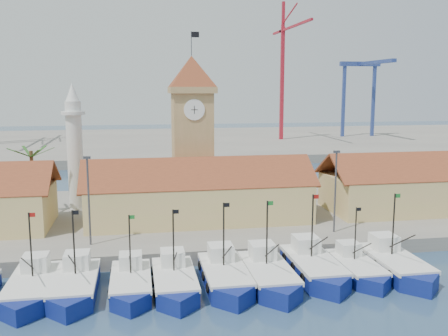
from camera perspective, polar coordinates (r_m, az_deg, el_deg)
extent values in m
plane|color=navy|center=(42.46, 0.57, -14.72)|extent=(400.00, 400.00, 0.00)
cube|color=gray|center=(64.69, -3.36, -5.58)|extent=(140.00, 32.00, 1.50)
cube|color=gray|center=(149.21, -7.23, 2.86)|extent=(240.00, 80.00, 2.00)
cube|color=navy|center=(45.57, -21.07, -12.95)|extent=(3.53, 7.99, 1.82)
cube|color=navy|center=(41.97, -22.12, -14.97)|extent=(3.53, 3.53, 1.82)
cube|color=silver|center=(45.25, -21.13, -11.88)|extent=(3.60, 8.21, 0.35)
cube|color=silver|center=(46.82, -20.72, -10.10)|extent=(2.12, 2.22, 1.41)
cylinder|color=black|center=(44.82, -21.22, -8.28)|extent=(0.14, 0.14, 5.65)
cube|color=#A5140F|center=(44.08, -21.09, -5.02)|extent=(0.50, 0.02, 0.35)
cube|color=navy|center=(44.93, -16.63, -13.03)|extent=(3.57, 8.07, 1.83)
cube|color=navy|center=(41.24, -17.28, -15.13)|extent=(3.57, 3.57, 1.83)
cube|color=silver|center=(44.59, -16.69, -11.94)|extent=(3.64, 8.29, 0.36)
cube|color=silver|center=(46.20, -16.45, -10.10)|extent=(2.14, 2.24, 1.43)
cylinder|color=black|center=(44.15, -16.78, -8.24)|extent=(0.14, 0.14, 5.71)
cube|color=black|center=(43.42, -16.61, -4.90)|extent=(0.51, 0.02, 0.36)
cube|color=navy|center=(44.37, -10.58, -13.14)|extent=(3.30, 7.46, 1.70)
cube|color=navy|center=(40.93, -10.62, -15.11)|extent=(3.30, 3.30, 1.70)
cube|color=silver|center=(44.05, -10.61, -12.12)|extent=(3.36, 7.67, 0.33)
cube|color=silver|center=(45.54, -10.62, -10.39)|extent=(1.98, 2.07, 1.32)
cylinder|color=black|center=(43.62, -10.71, -8.66)|extent=(0.13, 0.13, 5.27)
cube|color=#197226|center=(42.94, -10.49, -5.54)|extent=(0.47, 0.02, 0.33)
cube|color=navy|center=(44.19, -5.67, -13.07)|extent=(3.49, 7.89, 1.79)
cube|color=navy|center=(40.58, -5.23, -15.16)|extent=(3.48, 3.48, 1.79)
cube|color=silver|center=(43.86, -5.69, -11.99)|extent=(3.55, 8.11, 0.35)
cube|color=silver|center=(45.43, -5.90, -10.16)|extent=(2.09, 2.19, 1.39)
cylinder|color=black|center=(43.41, -5.80, -8.32)|extent=(0.14, 0.14, 5.58)
cube|color=black|center=(42.72, -5.52, -4.99)|extent=(0.50, 0.02, 0.35)
cube|color=navy|center=(44.95, 0.08, -12.60)|extent=(3.66, 8.27, 1.88)
cube|color=navy|center=(41.20, 1.13, -14.70)|extent=(3.66, 3.66, 1.88)
cube|color=silver|center=(44.61, 0.08, -11.48)|extent=(3.73, 8.50, 0.37)
cube|color=silver|center=(46.24, -0.37, -9.62)|extent=(2.19, 2.30, 1.46)
cylinder|color=black|center=(44.15, -0.04, -7.69)|extent=(0.15, 0.15, 5.85)
cube|color=black|center=(43.49, 0.30, -4.25)|extent=(0.52, 0.02, 0.37)
cube|color=navy|center=(45.41, 5.04, -12.40)|extent=(3.70, 8.37, 1.90)
cube|color=navy|center=(41.69, 6.58, -14.45)|extent=(3.70, 3.70, 1.90)
cube|color=silver|center=(45.07, 5.06, -11.27)|extent=(3.77, 8.60, 0.37)
cube|color=silver|center=(46.69, 4.40, -9.43)|extent=(2.22, 2.33, 1.48)
cylinder|color=black|center=(44.61, 4.93, -7.48)|extent=(0.15, 0.15, 5.92)
cube|color=#197226|center=(43.97, 5.31, -4.02)|extent=(0.53, 0.02, 0.37)
cube|color=navy|center=(47.66, 10.14, -11.43)|extent=(3.79, 8.57, 1.95)
cube|color=navy|center=(43.95, 12.11, -13.31)|extent=(3.79, 3.79, 1.95)
cube|color=silver|center=(47.33, 10.18, -10.33)|extent=(3.86, 8.81, 0.38)
cube|color=silver|center=(48.96, 9.33, -8.57)|extent=(2.27, 2.38, 1.52)
cylinder|color=black|center=(46.90, 10.05, -6.62)|extent=(0.15, 0.15, 6.06)
cube|color=#A5140F|center=(46.32, 10.46, -3.24)|extent=(0.54, 0.02, 0.38)
cube|color=navy|center=(48.63, 14.85, -11.28)|extent=(3.18, 7.19, 1.63)
cube|color=navy|center=(45.63, 16.78, -12.76)|extent=(3.18, 3.18, 1.63)
cube|color=silver|center=(48.36, 14.89, -10.37)|extent=(3.24, 7.39, 0.32)
cube|color=silver|center=(49.67, 14.05, -8.93)|extent=(1.91, 2.00, 1.27)
cylinder|color=black|center=(47.97, 14.79, -7.34)|extent=(0.13, 0.13, 5.08)
cube|color=black|center=(47.47, 15.15, -4.58)|extent=(0.45, 0.02, 0.32)
cube|color=navy|center=(50.18, 18.85, -10.73)|extent=(3.76, 8.50, 1.93)
cube|color=navy|center=(46.76, 21.41, -12.36)|extent=(3.76, 3.76, 1.93)
cube|color=silver|center=(49.87, 18.91, -9.68)|extent=(3.83, 8.74, 0.38)
cube|color=silver|center=(51.38, 17.81, -8.06)|extent=(2.25, 2.36, 1.50)
cylinder|color=black|center=(49.46, 18.79, -6.19)|extent=(0.15, 0.15, 6.01)
cube|color=#197226|center=(48.95, 19.24, -3.01)|extent=(0.54, 0.02, 0.38)
cube|color=tan|center=(60.12, -2.94, -3.77)|extent=(26.00, 10.00, 4.50)
cube|color=brown|center=(56.95, -2.66, -0.64)|extent=(27.04, 5.13, 3.21)
cube|color=brown|center=(61.84, -3.25, 0.13)|extent=(27.04, 5.13, 3.21)
cube|color=tan|center=(71.39, 23.50, -2.46)|extent=(30.00, 10.00, 4.50)
cube|color=brown|center=(72.85, 22.61, 0.81)|extent=(31.20, 5.13, 3.21)
cube|color=tan|center=(65.07, -3.63, 1.91)|extent=(5.00, 5.00, 15.00)
cube|color=tan|center=(64.56, -3.70, 8.89)|extent=(5.80, 5.80, 0.80)
pyramid|color=brown|center=(64.59, -3.72, 10.93)|extent=(5.80, 5.80, 4.00)
cylinder|color=white|center=(62.08, -3.42, 6.66)|extent=(2.60, 0.15, 2.60)
cube|color=black|center=(62.00, -3.41, 6.66)|extent=(0.08, 0.02, 1.00)
cube|color=black|center=(62.00, -3.41, 6.66)|extent=(0.80, 0.02, 0.08)
cylinder|color=#3F3F44|center=(64.79, -3.76, 14.02)|extent=(0.10, 0.10, 3.00)
cube|color=black|center=(64.95, -3.31, 14.99)|extent=(1.00, 0.03, 0.70)
cylinder|color=silver|center=(67.18, -16.64, 1.34)|extent=(2.00, 2.00, 14.00)
cylinder|color=silver|center=(66.70, -16.86, 6.03)|extent=(3.00, 3.00, 0.40)
cone|color=silver|center=(66.62, -16.97, 8.26)|extent=(1.80, 1.80, 2.40)
cylinder|color=brown|center=(66.46, -21.00, -1.58)|extent=(0.44, 0.44, 8.00)
cube|color=#295C1F|center=(65.64, -19.99, 1.71)|extent=(2.80, 0.35, 1.18)
cube|color=#295C1F|center=(66.95, -20.41, 1.82)|extent=(1.71, 2.60, 1.18)
cube|color=#295C1F|center=(67.22, -21.58, 1.78)|extent=(1.71, 2.60, 1.18)
cube|color=#295C1F|center=(66.19, -22.38, 1.62)|extent=(2.80, 0.35, 1.18)
cube|color=#295C1F|center=(64.87, -22.00, 1.51)|extent=(1.71, 2.60, 1.18)
cube|color=#295C1F|center=(64.59, -20.79, 1.55)|extent=(1.71, 2.60, 1.18)
cylinder|color=#3F3F44|center=(51.62, -15.19, -3.68)|extent=(0.20, 0.20, 9.00)
cube|color=#3F3F44|center=(50.84, -15.40, 1.16)|extent=(0.70, 0.25, 0.25)
cylinder|color=#3F3F44|center=(55.58, 12.59, -2.68)|extent=(0.20, 0.20, 9.00)
cube|color=#3F3F44|center=(54.86, 12.75, 1.83)|extent=(0.70, 0.25, 0.25)
cube|color=#AB1A29|center=(149.37, 6.65, 9.52)|extent=(1.00, 1.00, 32.59)
cube|color=#AB1A29|center=(140.02, 8.08, 15.80)|extent=(0.60, 27.00, 0.60)
cube|color=#AB1A29|center=(155.04, 6.21, 15.18)|extent=(0.60, 10.00, 0.60)
cube|color=#AB1A29|center=(150.83, 6.79, 17.06)|extent=(0.80, 0.80, 7.00)
cube|color=navy|center=(161.51, 13.50, 7.42)|extent=(0.90, 0.90, 22.00)
cube|color=navy|center=(165.73, 16.70, 7.33)|extent=(0.90, 0.90, 22.00)
cube|color=navy|center=(163.67, 15.29, 11.40)|extent=(13.00, 1.40, 1.40)
cube|color=navy|center=(154.67, 16.89, 11.48)|extent=(1.40, 22.00, 1.00)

